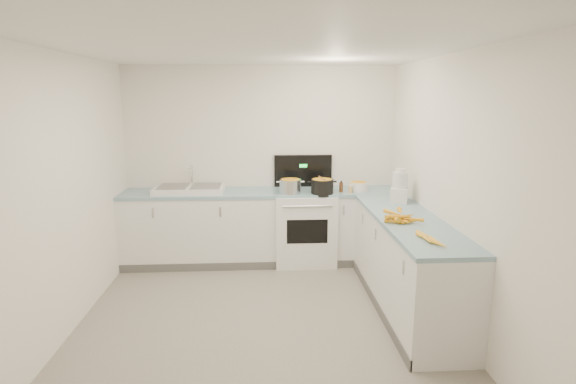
{
  "coord_description": "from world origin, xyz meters",
  "views": [
    {
      "loc": [
        0.01,
        -3.88,
        2.11
      ],
      "look_at": [
        0.3,
        1.1,
        1.05
      ],
      "focal_mm": 28.0,
      "sensor_mm": 36.0,
      "label": 1
    }
  ],
  "objects": [
    {
      "name": "food_processor",
      "position": [
        1.56,
        1.01,
        1.1
      ],
      "size": [
        0.25,
        0.28,
        0.38
      ],
      "color": "white",
      "rests_on": "counter_right"
    },
    {
      "name": "peelings",
      "position": [
        -1.1,
        1.68,
        1.02
      ],
      "size": [
        0.19,
        0.22,
        0.01
      ],
      "color": "tan",
      "rests_on": "sink"
    },
    {
      "name": "extract_bottle",
      "position": [
        0.99,
        1.57,
        1.0
      ],
      "size": [
        0.05,
        0.05,
        0.12
      ],
      "primitive_type": "cylinder",
      "color": "#593319",
      "rests_on": "counter_back"
    },
    {
      "name": "floor",
      "position": [
        0.0,
        0.0,
        0.0
      ],
      "size": [
        3.5,
        4.0,
        0.0
      ],
      "primitive_type": null,
      "color": "gray",
      "rests_on": "ground"
    },
    {
      "name": "sink",
      "position": [
        -0.9,
        1.7,
        0.98
      ],
      "size": [
        0.86,
        0.52,
        0.31
      ],
      "color": "white",
      "rests_on": "counter_back"
    },
    {
      "name": "ceiling",
      "position": [
        0.0,
        0.0,
        2.5
      ],
      "size": [
        3.5,
        4.0,
        0.0
      ],
      "primitive_type": null,
      "rotation": [
        3.14,
        0.0,
        0.0
      ],
      "color": "white",
      "rests_on": "ground"
    },
    {
      "name": "counter_right",
      "position": [
        1.45,
        0.3,
        0.47
      ],
      "size": [
        0.62,
        2.2,
        0.94
      ],
      "color": "white",
      "rests_on": "ground"
    },
    {
      "name": "steel_pot",
      "position": [
        0.36,
        1.54,
        1.02
      ],
      "size": [
        0.34,
        0.34,
        0.19
      ],
      "primitive_type": "cylinder",
      "rotation": [
        0.0,
        0.0,
        -0.38
      ],
      "color": "silver",
      "rests_on": "stove"
    },
    {
      "name": "carrot_pile",
      "position": [
        1.34,
        0.21,
        0.98
      ],
      "size": [
        0.36,
        0.39,
        0.09
      ],
      "color": "#FFAF1F",
      "rests_on": "counter_right"
    },
    {
      "name": "wall_left",
      "position": [
        -1.75,
        0.0,
        1.25
      ],
      "size": [
        0.0,
        4.0,
        2.5
      ],
      "primitive_type": null,
      "rotation": [
        1.57,
        0.0,
        1.57
      ],
      "color": "white",
      "rests_on": "ground"
    },
    {
      "name": "stove",
      "position": [
        0.55,
        1.69,
        0.47
      ],
      "size": [
        0.76,
        0.65,
        1.36
      ],
      "color": "white",
      "rests_on": "ground"
    },
    {
      "name": "peeled_carrots",
      "position": [
        1.39,
        -0.41,
        0.96
      ],
      "size": [
        0.15,
        0.42,
        0.04
      ],
      "color": "yellow",
      "rests_on": "counter_right"
    },
    {
      "name": "mixing_bowl",
      "position": [
        1.22,
        1.64,
        1.0
      ],
      "size": [
        0.32,
        0.32,
        0.11
      ],
      "primitive_type": "cylinder",
      "rotation": [
        0.0,
        0.0,
        0.44
      ],
      "color": "white",
      "rests_on": "counter_back"
    },
    {
      "name": "spice_jar",
      "position": [
        1.1,
        1.52,
        0.98
      ],
      "size": [
        0.05,
        0.05,
        0.09
      ],
      "primitive_type": "cylinder",
      "color": "#E5B266",
      "rests_on": "counter_back"
    },
    {
      "name": "counter_back",
      "position": [
        0.0,
        1.7,
        0.47
      ],
      "size": [
        3.5,
        0.62,
        0.94
      ],
      "color": "white",
      "rests_on": "ground"
    },
    {
      "name": "black_pot",
      "position": [
        0.75,
        1.51,
        1.02
      ],
      "size": [
        0.3,
        0.3,
        0.2
      ],
      "primitive_type": "cylinder",
      "rotation": [
        0.0,
        0.0,
        -0.09
      ],
      "color": "black",
      "rests_on": "stove"
    },
    {
      "name": "wooden_spoon",
      "position": [
        0.75,
        1.51,
        1.13
      ],
      "size": [
        0.06,
        0.33,
        0.01
      ],
      "primitive_type": "cylinder",
      "rotation": [
        1.57,
        0.0,
        0.13
      ],
      "color": "#AD7A47",
      "rests_on": "black_pot"
    },
    {
      "name": "wall_back",
      "position": [
        0.0,
        2.0,
        1.25
      ],
      "size": [
        3.5,
        0.0,
        2.5
      ],
      "primitive_type": null,
      "rotation": [
        1.57,
        0.0,
        0.0
      ],
      "color": "white",
      "rests_on": "ground"
    },
    {
      "name": "wall_front",
      "position": [
        0.0,
        -2.0,
        1.25
      ],
      "size": [
        3.5,
        0.0,
        2.5
      ],
      "primitive_type": null,
      "rotation": [
        -1.57,
        0.0,
        0.0
      ],
      "color": "white",
      "rests_on": "ground"
    },
    {
      "name": "wall_right",
      "position": [
        1.75,
        0.0,
        1.25
      ],
      "size": [
        0.0,
        4.0,
        2.5
      ],
      "primitive_type": null,
      "rotation": [
        1.57,
        0.0,
        -1.57
      ],
      "color": "white",
      "rests_on": "ground"
    }
  ]
}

